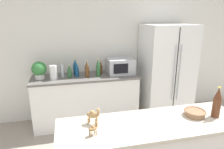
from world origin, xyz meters
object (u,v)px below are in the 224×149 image
Objects in this scene: back_bottle_6 at (100,68)px; back_bottle_0 at (62,69)px; back_bottle_3 at (77,70)px; back_bottle_5 at (87,69)px; camel_figurine_second at (93,115)px; potted_plant at (39,70)px; back_bottle_1 at (69,71)px; fruit_bowl at (195,113)px; refrigerator at (166,72)px; camel_figurine at (93,128)px; paper_towel_roll at (53,72)px; microwave at (120,66)px; wine_bottle at (217,103)px; back_bottle_4 at (98,68)px; back_bottle_2 at (75,67)px.

back_bottle_0 is at bearing -174.82° from back_bottle_6.
back_bottle_3 is at bearing -167.86° from back_bottle_6.
back_bottle_5 is 1.73m from camel_figurine_second.
back_bottle_1 is at bearing -4.66° from potted_plant.
potted_plant is 1.41× the size of fruit_bowl.
back_bottle_3 is (-1.68, 0.08, 0.14)m from refrigerator.
back_bottle_3 is 2.32× the size of camel_figurine.
back_bottle_5 is at bearing -13.64° from back_bottle_0.
back_bottle_3 is 0.19m from back_bottle_5.
back_bottle_0 is at bearing 124.47° from fruit_bowl.
microwave reaches higher than paper_towel_roll.
refrigerator reaches higher than camel_figurine_second.
refrigerator is 8.42× the size of fruit_bowl.
refrigerator is 2.38m from camel_figurine_second.
back_bottle_3 is at bearing 14.70° from back_bottle_1.
camel_figurine is at bearing -177.88° from wine_bottle.
back_bottle_4 is 1.94× the size of camel_figurine_second.
refrigerator is 2.53m from camel_figurine.
back_bottle_6 is 0.76× the size of wine_bottle.
back_bottle_0 is 1.25× the size of back_bottle_1.
back_bottle_3 is (0.63, -0.01, -0.04)m from potted_plant.
camel_figurine is at bearing -174.03° from fruit_bowl.
refrigerator is 15.77× the size of camel_figurine.
wine_bottle is (1.87, -1.94, 0.06)m from potted_plant.
camel_figurine_second reaches higher than camel_figurine.
back_bottle_4 is at bearing -113.08° from back_bottle_6.
camel_figurine_second is (0.06, -1.89, 0.02)m from back_bottle_2.
back_bottle_2 is (0.61, 0.08, -0.02)m from potted_plant.
potted_plant is 0.63m from back_bottle_3.
camel_figurine_second is at bearing -75.93° from paper_towel_roll.
microwave is (1.20, 0.08, 0.02)m from paper_towel_roll.
fruit_bowl is (1.18, -1.83, -0.00)m from back_bottle_1.
paper_towel_roll is at bearing 179.76° from back_bottle_4.
refrigerator reaches higher than back_bottle_6.
back_bottle_2 is at bearing 48.68° from back_bottle_1.
back_bottle_2 is (0.23, 0.06, 0.01)m from back_bottle_0.
camel_figurine is at bearing -101.54° from back_bottle_6.
microwave is 4.21× the size of camel_figurine.
back_bottle_3 is 1.98m from camel_figurine.
fruit_bowl is (0.88, -1.80, -0.03)m from back_bottle_5.
back_bottle_0 is 0.14m from back_bottle_1.
camel_figurine is at bearing -131.30° from refrigerator.
microwave is 2.00m from wine_bottle.
back_bottle_5 reaches higher than paper_towel_roll.
wine_bottle reaches higher than camel_figurine.
back_bottle_0 is 1.77× the size of camel_figurine_second.
back_bottle_1 is 0.58m from back_bottle_6.
back_bottle_4 is at bearing -0.24° from paper_towel_roll.
back_bottle_6 is (0.69, 0.06, -0.02)m from back_bottle_0.
camel_figurine is at bearing -77.92° from paper_towel_roll.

